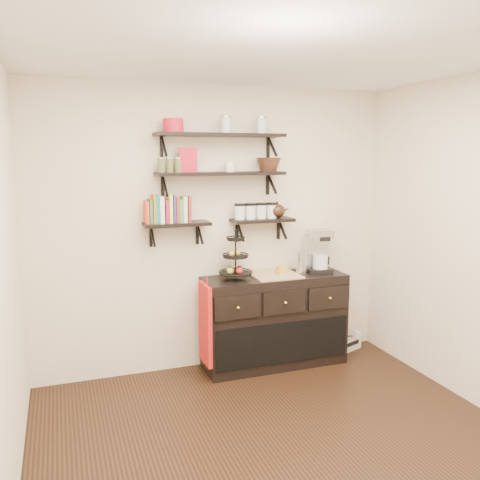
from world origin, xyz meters
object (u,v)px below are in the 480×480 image
object	(u,v)px
fruit_stand	(236,263)
radio	(346,341)
sideboard	(274,320)
coffee_maker	(318,251)

from	to	relation	value
fruit_stand	radio	distance (m)	1.60
fruit_stand	radio	bearing A→B (deg)	4.04
fruit_stand	sideboard	bearing A→B (deg)	-0.43
radio	sideboard	bearing A→B (deg)	164.70
radio	coffee_maker	bearing A→B (deg)	167.78
sideboard	coffee_maker	bearing A→B (deg)	3.47
coffee_maker	radio	distance (m)	1.09
sideboard	coffee_maker	distance (m)	0.81
sideboard	radio	size ratio (longest dim) A/B	3.86
sideboard	radio	bearing A→B (deg)	6.05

